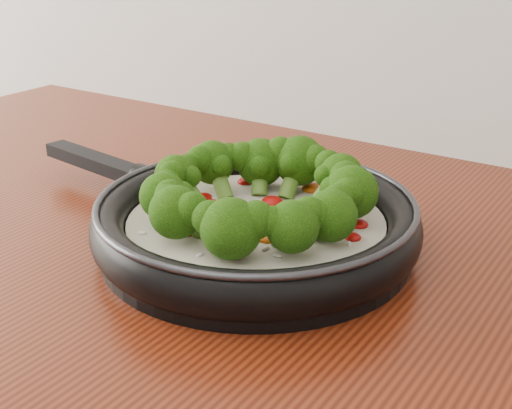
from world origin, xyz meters
The scene contains 1 object.
skillet centered at (-0.04, 1.09, 0.94)m, with size 0.53×0.37×0.10m.
Camera 1 is at (0.32, 0.56, 1.22)m, focal length 48.78 mm.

